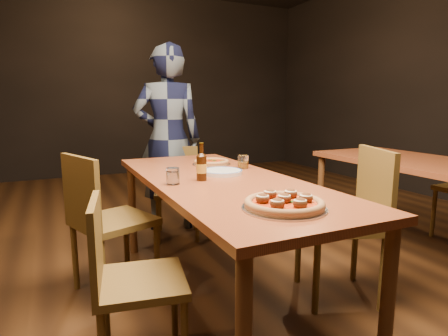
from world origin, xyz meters
name	(u,v)px	position (x,y,z in m)	size (l,w,h in m)	color
ground	(221,297)	(0.00, 0.00, 0.00)	(9.00, 9.00, 0.00)	black
table_main	(220,190)	(0.00, 0.00, 0.68)	(0.80, 2.00, 0.75)	maroon
table_right	(443,174)	(1.70, -0.20, 0.68)	(0.80, 2.00, 0.75)	maroon
chair_main_nw	(141,280)	(-0.57, -0.40, 0.41)	(0.39, 0.39, 0.83)	#563F16
chair_main_sw	(114,220)	(-0.56, 0.38, 0.46)	(0.43, 0.43, 0.93)	#563F16
chair_main_e	(339,221)	(0.66, -0.28, 0.48)	(0.45, 0.45, 0.96)	#563F16
chair_end	(177,191)	(0.10, 1.15, 0.42)	(0.39, 0.39, 0.83)	#563F16
pizza_meatball	(284,203)	(-0.02, -0.70, 0.77)	(0.36, 0.36, 0.07)	#B7B7BF
pizza_margherita	(211,162)	(0.15, 0.49, 0.77)	(0.27, 0.27, 0.04)	#B7B7BF
plate_stack	(222,172)	(0.07, 0.12, 0.76)	(0.26, 0.26, 0.02)	white
beer_bottle	(202,167)	(-0.12, -0.01, 0.83)	(0.06, 0.06, 0.21)	black
water_glass	(173,176)	(-0.30, -0.04, 0.80)	(0.07, 0.07, 0.09)	white
amber_glass	(243,162)	(0.28, 0.25, 0.79)	(0.07, 0.07, 0.09)	#AA6713
diner	(168,139)	(0.11, 1.42, 0.86)	(0.62, 0.41, 1.71)	black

